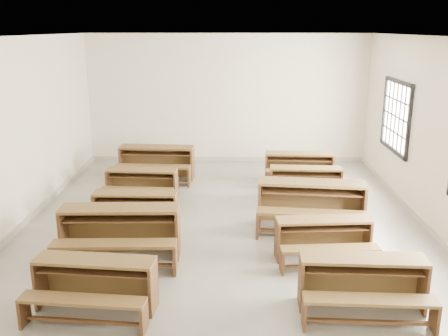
{
  "coord_description": "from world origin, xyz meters",
  "views": [
    {
      "loc": [
        0.16,
        -8.26,
        3.34
      ],
      "look_at": [
        0.0,
        0.0,
        1.0
      ],
      "focal_mm": 40.0,
      "sensor_mm": 36.0,
      "label": 1
    }
  ],
  "objects_px": {
    "desk_set_2": "(135,208)",
    "desk_set_3": "(141,183)",
    "desk_set_0": "(95,281)",
    "desk_set_7": "(311,202)",
    "desk_set_5": "(363,280)",
    "desk_set_1": "(120,229)",
    "desk_set_9": "(299,166)",
    "desk_set_4": "(156,160)",
    "desk_set_8": "(306,181)",
    "desk_set_6": "(323,236)"
  },
  "relations": [
    {
      "from": "desk_set_2",
      "to": "desk_set_3",
      "type": "bearing_deg",
      "value": 96.64
    },
    {
      "from": "desk_set_0",
      "to": "desk_set_7",
      "type": "xyz_separation_m",
      "value": [
        3.0,
        2.66,
        0.09
      ]
    },
    {
      "from": "desk_set_5",
      "to": "desk_set_7",
      "type": "bearing_deg",
      "value": 97.39
    },
    {
      "from": "desk_set_0",
      "to": "desk_set_3",
      "type": "distance_m",
      "value": 4.03
    },
    {
      "from": "desk_set_3",
      "to": "desk_set_7",
      "type": "bearing_deg",
      "value": -19.72
    },
    {
      "from": "desk_set_3",
      "to": "desk_set_5",
      "type": "xyz_separation_m",
      "value": [
        3.39,
        -3.96,
        0.03
      ]
    },
    {
      "from": "desk_set_1",
      "to": "desk_set_9",
      "type": "distance_m",
      "value": 4.94
    },
    {
      "from": "desk_set_4",
      "to": "desk_set_7",
      "type": "xyz_separation_m",
      "value": [
        3.07,
        -2.83,
        0.04
      ]
    },
    {
      "from": "desk_set_4",
      "to": "desk_set_8",
      "type": "distance_m",
      "value": 3.45
    },
    {
      "from": "desk_set_7",
      "to": "desk_set_6",
      "type": "bearing_deg",
      "value": -83.8
    },
    {
      "from": "desk_set_5",
      "to": "desk_set_2",
      "type": "bearing_deg",
      "value": 144.55
    },
    {
      "from": "desk_set_3",
      "to": "desk_set_4",
      "type": "distance_m",
      "value": 1.47
    },
    {
      "from": "desk_set_6",
      "to": "desk_set_8",
      "type": "bearing_deg",
      "value": 82.92
    },
    {
      "from": "desk_set_2",
      "to": "desk_set_9",
      "type": "height_order",
      "value": "desk_set_9"
    },
    {
      "from": "desk_set_4",
      "to": "desk_set_6",
      "type": "bearing_deg",
      "value": -49.35
    },
    {
      "from": "desk_set_6",
      "to": "desk_set_3",
      "type": "bearing_deg",
      "value": 136.09
    },
    {
      "from": "desk_set_1",
      "to": "desk_set_5",
      "type": "xyz_separation_m",
      "value": [
        3.24,
        -1.37,
        -0.06
      ]
    },
    {
      "from": "desk_set_1",
      "to": "desk_set_6",
      "type": "height_order",
      "value": "desk_set_1"
    },
    {
      "from": "desk_set_9",
      "to": "desk_set_0",
      "type": "bearing_deg",
      "value": -117.99
    },
    {
      "from": "desk_set_4",
      "to": "desk_set_8",
      "type": "relative_size",
      "value": 1.18
    },
    {
      "from": "desk_set_2",
      "to": "desk_set_6",
      "type": "relative_size",
      "value": 0.98
    },
    {
      "from": "desk_set_7",
      "to": "desk_set_9",
      "type": "bearing_deg",
      "value": 93.37
    },
    {
      "from": "desk_set_5",
      "to": "desk_set_8",
      "type": "distance_m",
      "value": 4.12
    },
    {
      "from": "desk_set_1",
      "to": "desk_set_3",
      "type": "height_order",
      "value": "desk_set_1"
    },
    {
      "from": "desk_set_9",
      "to": "desk_set_3",
      "type": "bearing_deg",
      "value": -156.73
    },
    {
      "from": "desk_set_1",
      "to": "desk_set_5",
      "type": "relative_size",
      "value": 1.15
    },
    {
      "from": "desk_set_2",
      "to": "desk_set_6",
      "type": "xyz_separation_m",
      "value": [
        3.0,
        -1.12,
        -0.01
      ]
    },
    {
      "from": "desk_set_4",
      "to": "desk_set_8",
      "type": "bearing_deg",
      "value": -18.85
    },
    {
      "from": "desk_set_5",
      "to": "desk_set_9",
      "type": "xyz_separation_m",
      "value": [
        -0.11,
        5.19,
        -0.0
      ]
    },
    {
      "from": "desk_set_0",
      "to": "desk_set_1",
      "type": "bearing_deg",
      "value": 95.46
    },
    {
      "from": "desk_set_0",
      "to": "desk_set_7",
      "type": "bearing_deg",
      "value": 46.78
    },
    {
      "from": "desk_set_4",
      "to": "desk_set_6",
      "type": "distance_m",
      "value": 5.09
    },
    {
      "from": "desk_set_8",
      "to": "desk_set_9",
      "type": "distance_m",
      "value": 1.07
    },
    {
      "from": "desk_set_3",
      "to": "desk_set_8",
      "type": "relative_size",
      "value": 0.99
    },
    {
      "from": "desk_set_0",
      "to": "desk_set_4",
      "type": "distance_m",
      "value": 5.49
    },
    {
      "from": "desk_set_1",
      "to": "desk_set_6",
      "type": "distance_m",
      "value": 3.01
    },
    {
      "from": "desk_set_0",
      "to": "desk_set_4",
      "type": "xyz_separation_m",
      "value": [
        -0.07,
        5.49,
        0.05
      ]
    },
    {
      "from": "desk_set_2",
      "to": "desk_set_7",
      "type": "height_order",
      "value": "desk_set_7"
    },
    {
      "from": "desk_set_5",
      "to": "desk_set_9",
      "type": "relative_size",
      "value": 1.0
    },
    {
      "from": "desk_set_1",
      "to": "desk_set_6",
      "type": "relative_size",
      "value": 1.22
    },
    {
      "from": "desk_set_1",
      "to": "desk_set_5",
      "type": "bearing_deg",
      "value": -24.77
    },
    {
      "from": "desk_set_2",
      "to": "desk_set_8",
      "type": "xyz_separation_m",
      "value": [
        3.12,
        1.62,
        0.0
      ]
    },
    {
      "from": "desk_set_3",
      "to": "desk_set_9",
      "type": "distance_m",
      "value": 3.5
    },
    {
      "from": "desk_set_5",
      "to": "desk_set_8",
      "type": "bearing_deg",
      "value": 93.82
    },
    {
      "from": "desk_set_6",
      "to": "desk_set_7",
      "type": "xyz_separation_m",
      "value": [
        -0.0,
        1.22,
        0.11
      ]
    },
    {
      "from": "desk_set_5",
      "to": "desk_set_6",
      "type": "bearing_deg",
      "value": 101.82
    },
    {
      "from": "desk_set_6",
      "to": "desk_set_5",
      "type": "bearing_deg",
      "value": -85.01
    },
    {
      "from": "desk_set_1",
      "to": "desk_set_2",
      "type": "distance_m",
      "value": 1.13
    },
    {
      "from": "desk_set_1",
      "to": "desk_set_2",
      "type": "relative_size",
      "value": 1.24
    },
    {
      "from": "desk_set_0",
      "to": "desk_set_7",
      "type": "height_order",
      "value": "desk_set_7"
    }
  ]
}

